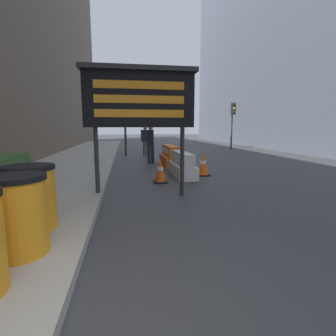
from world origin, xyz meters
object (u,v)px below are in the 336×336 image
Objects in this scene: pedestrian_passerby at (145,138)px; traffic_light_near_curb at (125,108)px; traffic_cone_mid at (160,171)px; jersey_barrier_white at (182,166)px; traffic_cone_far at (185,157)px; barrel_drum_middle at (16,215)px; pedestrian_worker at (151,141)px; jersey_barrier_orange_near at (170,157)px; message_board at (140,99)px; traffic_light_far_side at (233,116)px; barrel_drum_back at (31,197)px; traffic_cone_near at (203,164)px.

traffic_light_near_curb is at bearing -144.93° from pedestrian_passerby.
jersey_barrier_white is at bearing 47.31° from traffic_cone_mid.
traffic_cone_far is (1.45, 3.09, 0.02)m from traffic_cone_mid.
pedestrian_worker is at bearing 74.43° from barrel_drum_middle.
jersey_barrier_orange_near is 0.54× the size of traffic_light_near_curb.
jersey_barrier_white is at bearing 58.44° from message_board.
message_board is 9.05m from traffic_light_near_curb.
pedestrian_passerby is (-6.75, -3.43, -1.47)m from traffic_light_far_side.
barrel_drum_back is 7.73m from jersey_barrier_orange_near.
barrel_drum_back is at bearing -131.25° from traffic_cone_near.
message_board is 6.00m from pedestrian_worker.
jersey_barrier_orange_near is (-0.00, 2.46, 0.03)m from jersey_barrier_white.
traffic_light_far_side reaches higher than pedestrian_worker.
traffic_cone_far is 0.23× the size of traffic_light_far_side.
message_board is at bearing 50.10° from barrel_drum_back.
traffic_cone_far is (-0.13, 2.17, -0.02)m from traffic_cone_near.
traffic_cone_near is at bearing -86.45° from traffic_cone_far.
message_board is at bearing -113.06° from traffic_cone_mid.
traffic_light_far_side is at bearing 51.88° from pedestrian_passerby.
jersey_barrier_white is 7.18m from traffic_light_near_curb.
traffic_light_far_side is (6.02, 7.70, 2.10)m from jersey_barrier_orange_near.
traffic_cone_far is at bearing -124.18° from traffic_light_far_side.
traffic_cone_far is at bearing 54.64° from pedestrian_worker.
message_board reaches higher than pedestrian_worker.
traffic_cone_near is 0.46× the size of pedestrian_worker.
message_board is 3.49m from jersey_barrier_white.
traffic_light_near_curb reaches higher than jersey_barrier_orange_near.
traffic_light_far_side is 1.99× the size of pedestrian_passerby.
barrel_drum_back is 0.32× the size of message_board.
jersey_barrier_white is 1.14× the size of pedestrian_worker.
pedestrian_passerby reaches higher than traffic_cone_mid.
barrel_drum_middle is 0.28× the size of traffic_light_far_side.
pedestrian_worker is at bearing 113.32° from traffic_cone_near.
traffic_cone_near is 1.10× the size of traffic_cone_mid.
jersey_barrier_white is 1.29m from traffic_cone_mid.
traffic_cone_far is 0.21× the size of traffic_light_near_curb.
message_board reaches higher than jersey_barrier_white.
traffic_cone_near is (3.86, 5.30, -0.23)m from barrel_drum_middle.
pedestrian_worker reaches higher than traffic_cone_near.
traffic_cone_mid is at bearing 56.60° from barrel_drum_back.
barrel_drum_back is at bearing -123.40° from traffic_cone_mid.
barrel_drum_back is 0.25× the size of traffic_light_near_curb.
barrel_drum_middle is 8.42m from jersey_barrier_orange_near.
traffic_cone_mid is 7.71m from pedestrian_passerby.
jersey_barrier_white is 2.59× the size of traffic_cone_far.
message_board is 2.53m from traffic_cone_mid.
traffic_cone_near is 0.21× the size of traffic_light_near_curb.
jersey_barrier_white is (3.15, 5.34, -0.27)m from barrel_drum_middle.
barrel_drum_back is 0.55× the size of pedestrian_passerby.
traffic_light_near_curb is 2.17× the size of pedestrian_passerby.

